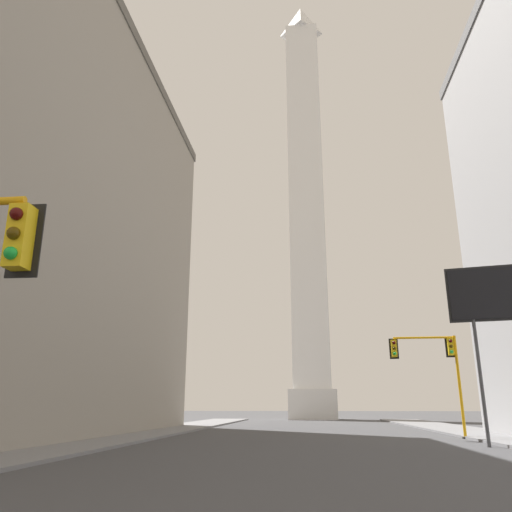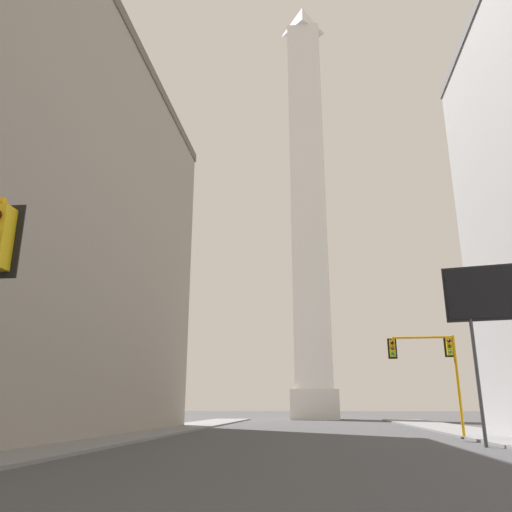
{
  "view_description": "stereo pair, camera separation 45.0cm",
  "coord_description": "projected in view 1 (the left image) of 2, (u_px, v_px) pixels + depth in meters",
  "views": [
    {
      "loc": [
        0.11,
        -1.29,
        1.93
      ],
      "look_at": [
        -4.88,
        43.77,
        15.57
      ],
      "focal_mm": 35.0,
      "sensor_mm": 36.0,
      "label": 1
    },
    {
      "loc": [
        0.56,
        -1.24,
        1.93
      ],
      "look_at": [
        -4.88,
        43.77,
        15.57
      ],
      "focal_mm": 35.0,
      "sensor_mm": 36.0,
      "label": 2
    }
  ],
  "objects": [
    {
      "name": "traffic_light_mid_right",
      "position": [
        435.0,
        360.0,
        31.92
      ],
      "size": [
        4.33,
        0.51,
        6.28
      ],
      "color": "orange",
      "rests_on": "ground_plane"
    },
    {
      "name": "obelisk",
      "position": [
        306.0,
        194.0,
        83.58
      ],
      "size": [
        7.01,
        7.01,
        74.23
      ],
      "color": "silver",
      "rests_on": "ground_plane"
    },
    {
      "name": "sidewalk_left",
      "position": [
        103.0,
        440.0,
        28.05
      ],
      "size": [
        5.0,
        91.43,
        0.15
      ],
      "primitive_type": "cube",
      "color": "slate",
      "rests_on": "ground_plane"
    }
  ]
}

